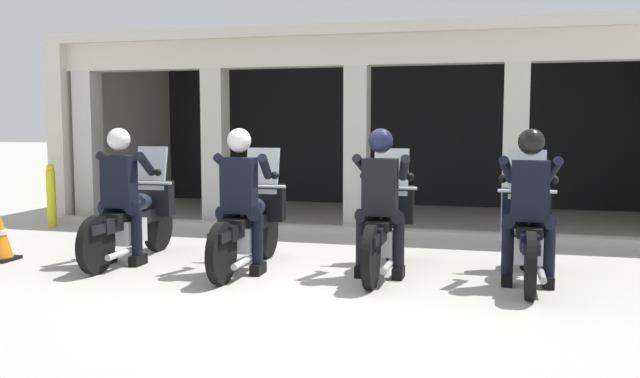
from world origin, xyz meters
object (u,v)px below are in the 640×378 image
object	(u,v)px
motorcycle_center_left	(250,224)
police_officer_far_right	(530,194)
motorcycle_center_right	(385,227)
police_officer_center_right	(381,190)
bollard_kerbside	(51,196)
motorcycle_far_right	(527,233)
motorcycle_far_left	(134,218)
police_officer_center_left	(240,188)
traffic_cone_flank	(0,237)
police_officer_far_left	(121,184)

from	to	relation	value
motorcycle_center_left	police_officer_far_right	bearing A→B (deg)	-13.53
motorcycle_center_right	police_officer_center_right	distance (m)	0.52
bollard_kerbside	motorcycle_far_right	bearing A→B (deg)	-14.95
motorcycle_far_left	police_officer_center_right	bearing A→B (deg)	-12.37
police_officer_center_left	traffic_cone_flank	bearing A→B (deg)	169.94
motorcycle_center_left	police_officer_far_right	distance (m)	3.05
bollard_kerbside	police_officer_far_right	bearing A→B (deg)	-17.06
motorcycle_center_right	traffic_cone_flank	size ratio (longest dim) A/B	3.46
motorcycle_center_left	motorcycle_far_right	bearing A→B (deg)	-8.15
police_officer_center_left	motorcycle_far_left	bearing A→B (deg)	154.44
motorcycle_center_right	motorcycle_far_right	bearing A→B (deg)	-16.78
police_officer_center_right	traffic_cone_flank	bearing A→B (deg)	167.29
motorcycle_far_left	bollard_kerbside	bearing A→B (deg)	133.89
motorcycle_center_right	bollard_kerbside	size ratio (longest dim) A/B	2.03
traffic_cone_flank	motorcycle_center_right	bearing A→B (deg)	6.85
motorcycle_center_right	police_officer_far_right	xyz separation A→B (m)	(1.51, -0.30, 0.44)
motorcycle_center_left	police_officer_far_right	xyz separation A→B (m)	(3.01, -0.11, 0.44)
police_officer_center_left	police_officer_far_left	bearing A→B (deg)	164.95
police_officer_center_left	bollard_kerbside	xyz separation A→B (m)	(-4.09, 2.35, -0.44)
motorcycle_far_left	police_officer_center_right	size ratio (longest dim) A/B	1.29
bollard_kerbside	motorcycle_center_right	bearing A→B (deg)	-18.53
police_officer_far_left	police_officer_far_right	bearing A→B (deg)	-7.84
police_officer_center_right	traffic_cone_flank	xyz separation A→B (m)	(-4.55, -0.26, -0.65)
motorcycle_far_right	traffic_cone_flank	size ratio (longest dim) A/B	3.46
motorcycle_far_right	bollard_kerbside	world-z (taller)	motorcycle_far_right
motorcycle_center_right	motorcycle_far_right	world-z (taller)	same
police_officer_center_right	motorcycle_center_right	bearing A→B (deg)	73.72
motorcycle_far_left	traffic_cone_flank	distance (m)	1.61
motorcycle_center_left	traffic_cone_flank	size ratio (longest dim) A/B	3.46
motorcycle_far_left	motorcycle_center_right	bearing A→B (deg)	-6.98
motorcycle_far_left	police_officer_center_left	xyz separation A→B (m)	(1.51, -0.38, 0.44)
motorcycle_center_right	police_officer_center_right	size ratio (longest dim) A/B	1.29
motorcycle_far_left	police_officer_far_right	size ratio (longest dim) A/B	1.29
motorcycle_center_left	police_officer_center_right	distance (m)	1.57
motorcycle_far_left	police_officer_center_right	world-z (taller)	police_officer_center_right
motorcycle_far_right	bollard_kerbside	size ratio (longest dim) A/B	2.03
police_officer_far_right	motorcycle_far_left	bearing A→B (deg)	159.84
traffic_cone_flank	police_officer_far_left	bearing A→B (deg)	6.23
police_officer_far_left	motorcycle_far_right	distance (m)	4.56
motorcycle_far_right	traffic_cone_flank	distance (m)	6.08
traffic_cone_flank	bollard_kerbside	bearing A→B (deg)	113.49
motorcycle_far_left	bollard_kerbside	distance (m)	3.25
police_officer_center_left	police_officer_center_right	bearing A→B (deg)	-4.16
motorcycle_center_left	bollard_kerbside	distance (m)	4.59
traffic_cone_flank	bollard_kerbside	size ratio (longest dim) A/B	0.59
police_officer_far_left	police_officer_center_left	bearing A→B (deg)	-12.44
police_officer_far_left	police_officer_center_right	world-z (taller)	same
police_officer_far_left	traffic_cone_flank	distance (m)	1.67
motorcycle_far_right	police_officer_far_right	bearing A→B (deg)	-107.79
motorcycle_far_left	police_officer_far_left	bearing A→B (deg)	-99.05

